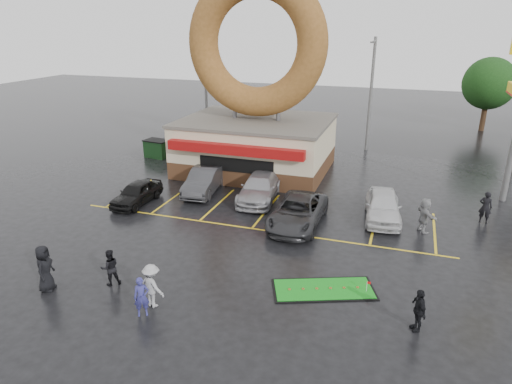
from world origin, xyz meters
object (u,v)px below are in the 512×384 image
(donut_shop, at_px, (256,108))
(person_cameraman, at_px, (418,310))
(streetlight_mid, at_px, (371,92))
(car_white, at_px, (383,206))
(car_black, at_px, (137,193))
(car_silver, at_px, (260,188))
(person_blue, at_px, (142,297))
(car_dgrey, at_px, (204,181))
(car_grey, at_px, (298,212))
(putting_green, at_px, (324,289))
(streetlight_left, at_px, (205,86))
(dumpster, at_px, (157,149))

(donut_shop, distance_m, person_cameraman, 19.48)
(streetlight_mid, relative_size, car_white, 1.99)
(donut_shop, xyz_separation_m, car_black, (-4.54, -8.45, -3.81))
(car_silver, distance_m, person_blue, 12.41)
(car_dgrey, relative_size, car_grey, 0.88)
(car_silver, height_order, person_cameraman, person_cameraman)
(person_blue, xyz_separation_m, putting_green, (5.97, 3.75, -0.73))
(car_silver, xyz_separation_m, car_grey, (3.05, -2.87, -0.00))
(donut_shop, xyz_separation_m, streetlight_left, (-7.00, 6.95, 0.32))
(dumpster, distance_m, putting_green, 21.83)
(donut_shop, distance_m, car_white, 11.76)
(donut_shop, relative_size, car_black, 3.49)
(car_black, height_order, dumpster, car_black)
(donut_shop, relative_size, person_cameraman, 8.42)
(person_cameraman, xyz_separation_m, dumpster, (-19.60, 16.20, -0.15))
(car_dgrey, height_order, car_silver, car_dgrey)
(car_dgrey, bearing_deg, car_silver, -6.66)
(car_black, xyz_separation_m, car_dgrey, (2.95, 3.01, 0.10))
(donut_shop, bearing_deg, streetlight_mid, 48.62)
(car_black, bearing_deg, dumpster, 114.78)
(person_blue, height_order, dumpster, person_blue)
(streetlight_mid, xyz_separation_m, car_black, (-11.54, -16.39, -4.12))
(car_grey, relative_size, person_blue, 3.44)
(person_cameraman, bearing_deg, car_black, -138.20)
(donut_shop, xyz_separation_m, putting_green, (7.62, -14.11, -4.43))
(car_white, distance_m, person_cameraman, 9.56)
(car_black, xyz_separation_m, dumpster, (-3.91, 9.09, -0.01))
(person_blue, bearing_deg, car_white, 23.93)
(streetlight_mid, height_order, car_silver, streetlight_mid)
(streetlight_left, height_order, putting_green, streetlight_left)
(car_black, bearing_deg, person_blue, -55.15)
(car_dgrey, bearing_deg, putting_green, -49.64)
(donut_shop, distance_m, car_grey, 10.47)
(donut_shop, relative_size, car_dgrey, 2.92)
(person_blue, bearing_deg, streetlight_mid, 45.44)
(car_silver, distance_m, person_cameraman, 13.58)
(streetlight_mid, relative_size, car_dgrey, 1.95)
(streetlight_mid, distance_m, dumpster, 17.58)
(car_white, xyz_separation_m, person_blue, (-7.66, -11.69, -0.01))
(donut_shop, height_order, car_silver, donut_shop)
(streetlight_left, bearing_deg, car_white, -38.81)
(streetlight_mid, xyz_separation_m, person_blue, (-5.35, -25.81, -4.02))
(car_black, relative_size, car_grey, 0.73)
(streetlight_left, height_order, streetlight_mid, same)
(streetlight_left, relative_size, putting_green, 2.04)
(streetlight_mid, bearing_deg, person_blue, -101.71)
(streetlight_mid, distance_m, car_black, 20.47)
(car_black, relative_size, dumpster, 2.15)
(car_white, distance_m, person_blue, 13.98)
(person_cameraman, relative_size, putting_green, 0.36)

